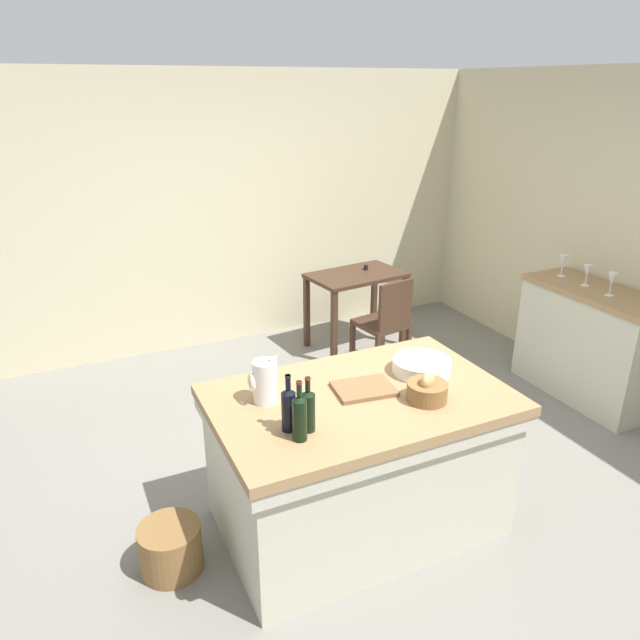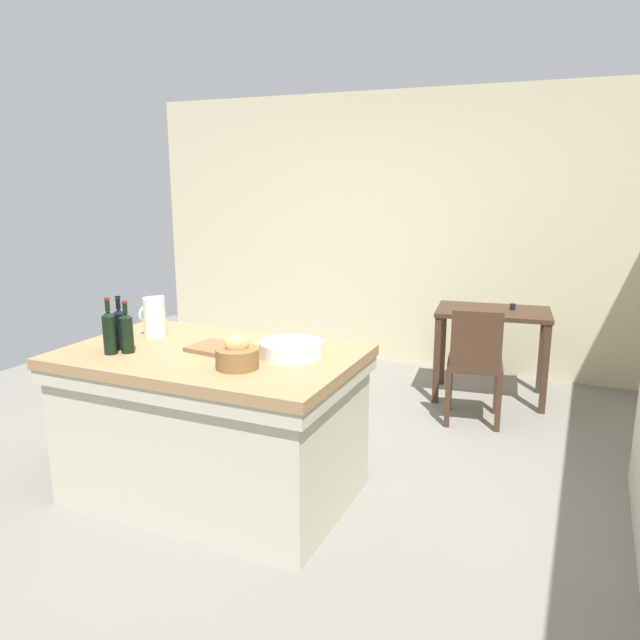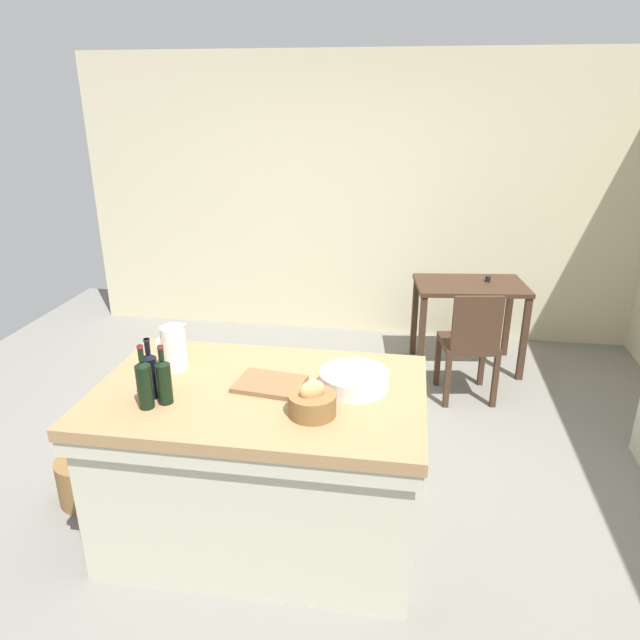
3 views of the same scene
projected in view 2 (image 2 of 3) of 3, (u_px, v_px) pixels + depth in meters
The scene contains 13 objects.
ground_plane at pixel (282, 469), 3.91m from camera, with size 6.76×6.76×0.00m, color slate.
wall_back at pixel (402, 231), 5.93m from camera, with size 5.32×0.12×2.60m, color beige.
island_table at pixel (213, 418), 3.51m from camera, with size 1.63×1.03×0.87m.
writing_desk at pixel (493, 325), 5.03m from camera, with size 0.96×0.67×0.81m.
wooden_chair at pixel (475, 362), 4.53m from camera, with size 0.46×0.46×0.89m.
pitcher at pixel (154, 316), 3.72m from camera, with size 0.17×0.13×0.28m.
wash_bowl at pixel (291, 349), 3.30m from camera, with size 0.35×0.35×0.08m, color silver.
bread_basket at pixel (237, 356), 3.10m from camera, with size 0.22×0.22×0.17m.
cutting_board at pixel (220, 349), 3.43m from camera, with size 0.33×0.25×0.02m, color brown.
wine_bottle_dark at pixel (127, 332), 3.37m from camera, with size 0.07×0.07×0.29m.
wine_bottle_amber at pixel (120, 328), 3.44m from camera, with size 0.07×0.07×0.30m.
wine_bottle_green at pixel (109, 331), 3.34m from camera, with size 0.07×0.07×0.31m.
wicker_hamper at pixel (86, 435), 4.10m from camera, with size 0.34×0.34×0.27m, color brown.
Camera 2 is at (1.67, -3.19, 1.81)m, focal length 34.47 mm.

